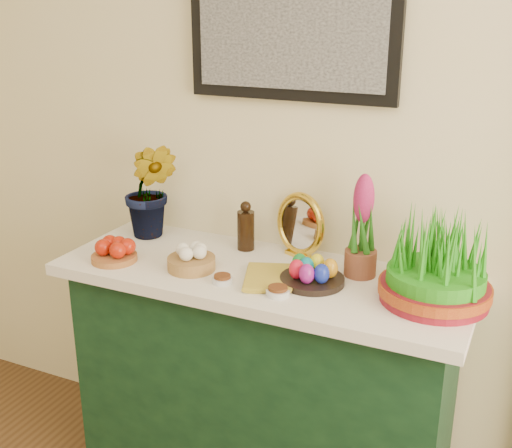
% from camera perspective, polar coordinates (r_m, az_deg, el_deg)
% --- Properties ---
extents(sideboard, '(1.30, 0.45, 0.85)m').
position_cam_1_polar(sideboard, '(2.40, 0.52, -14.34)').
color(sideboard, '#153A1E').
rests_on(sideboard, ground).
extents(tablecloth, '(1.40, 0.55, 0.04)m').
position_cam_1_polar(tablecloth, '(2.18, 0.56, -4.57)').
color(tablecloth, white).
rests_on(tablecloth, sideboard).
extents(hyacinth_green, '(0.29, 0.26, 0.49)m').
position_cam_1_polar(hyacinth_green, '(2.44, -9.41, 4.36)').
color(hyacinth_green, '#236A18').
rests_on(hyacinth_green, tablecloth).
extents(apple_bowl, '(0.18, 0.18, 0.08)m').
position_cam_1_polar(apple_bowl, '(2.29, -12.53, -2.43)').
color(apple_bowl, '#9D5D2D').
rests_on(apple_bowl, tablecloth).
extents(garlic_basket, '(0.22, 0.22, 0.09)m').
position_cam_1_polar(garlic_basket, '(2.17, -5.77, -3.11)').
color(garlic_basket, olive).
rests_on(garlic_basket, tablecloth).
extents(vinegar_cruet, '(0.06, 0.06, 0.18)m').
position_cam_1_polar(vinegar_cruet, '(2.32, -0.92, -0.38)').
color(vinegar_cruet, black).
rests_on(vinegar_cruet, tablecloth).
extents(mirror, '(0.23, 0.14, 0.23)m').
position_cam_1_polar(mirror, '(2.27, 3.94, -0.11)').
color(mirror, gold).
rests_on(mirror, tablecloth).
extents(book, '(0.21, 0.24, 0.03)m').
position_cam_1_polar(book, '(2.09, -0.99, -4.64)').
color(book, gold).
rests_on(book, tablecloth).
extents(spice_dish_left, '(0.07, 0.07, 0.03)m').
position_cam_1_polar(spice_dish_left, '(2.08, -3.01, -4.92)').
color(spice_dish_left, silver).
rests_on(spice_dish_left, tablecloth).
extents(spice_dish_right, '(0.08, 0.08, 0.03)m').
position_cam_1_polar(spice_dish_right, '(1.99, 1.96, -6.00)').
color(spice_dish_right, silver).
rests_on(spice_dish_right, tablecloth).
extents(egg_plate, '(0.27, 0.27, 0.09)m').
position_cam_1_polar(egg_plate, '(2.07, 4.96, -4.41)').
color(egg_plate, black).
rests_on(egg_plate, tablecloth).
extents(hyacinth_pink, '(0.11, 0.11, 0.35)m').
position_cam_1_polar(hyacinth_pink, '(2.11, 9.41, -0.60)').
color(hyacinth_pink, brown).
rests_on(hyacinth_pink, tablecloth).
extents(wheatgrass_sabzeh, '(0.34, 0.34, 0.28)m').
position_cam_1_polar(wheatgrass_sabzeh, '(1.98, 15.78, -3.48)').
color(wheatgrass_sabzeh, maroon).
rests_on(wheatgrass_sabzeh, tablecloth).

